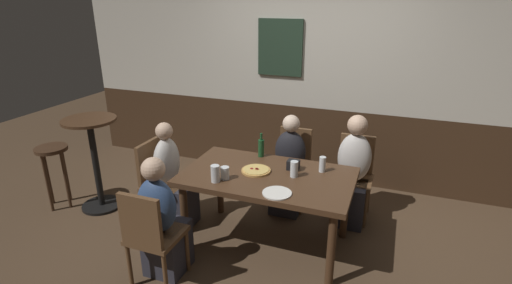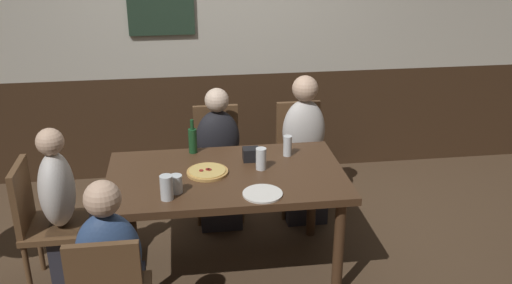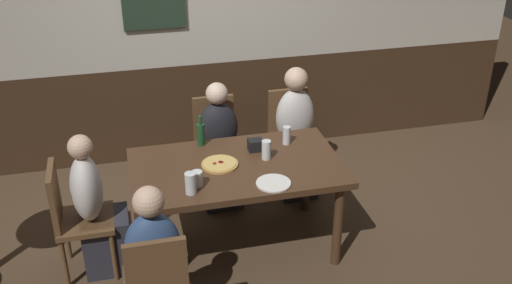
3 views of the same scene
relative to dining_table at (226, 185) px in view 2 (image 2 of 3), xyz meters
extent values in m
plane|color=#4C3826|center=(0.00, 0.00, -0.66)|extent=(12.00, 12.00, 0.00)
cube|color=#3D2819|center=(0.00, 1.65, -0.18)|extent=(6.40, 0.10, 0.95)
cube|color=#472D1C|center=(0.00, 0.00, 0.06)|extent=(1.55, 0.91, 0.05)
cylinder|color=#472D1C|center=(-0.67, -0.37, -0.31)|extent=(0.07, 0.07, 0.69)
cylinder|color=#472D1C|center=(0.67, -0.37, -0.31)|extent=(0.07, 0.07, 0.69)
cylinder|color=#472D1C|center=(-0.67, 0.37, -0.31)|extent=(0.07, 0.07, 0.69)
cylinder|color=#472D1C|center=(0.67, 0.37, -0.31)|extent=(0.07, 0.07, 0.69)
cube|color=brown|center=(0.00, 0.79, -0.23)|extent=(0.40, 0.40, 0.04)
cube|color=brown|center=(0.00, 0.97, 0.01)|extent=(0.36, 0.04, 0.43)
cylinder|color=brown|center=(0.17, 0.62, -0.45)|extent=(0.04, 0.04, 0.41)
cylinder|color=brown|center=(-0.17, 0.62, -0.45)|extent=(0.04, 0.04, 0.41)
cylinder|color=brown|center=(0.17, 0.96, -0.45)|extent=(0.04, 0.04, 0.41)
cylinder|color=brown|center=(-0.17, 0.96, -0.45)|extent=(0.04, 0.04, 0.41)
cube|color=brown|center=(-1.11, 0.00, -0.23)|extent=(0.40, 0.40, 0.04)
cube|color=brown|center=(-1.29, 0.00, 0.01)|extent=(0.04, 0.36, 0.43)
cylinder|color=brown|center=(-0.94, 0.17, -0.45)|extent=(0.04, 0.04, 0.41)
cylinder|color=brown|center=(-0.94, -0.17, -0.45)|extent=(0.04, 0.04, 0.41)
cylinder|color=brown|center=(-1.28, 0.17, -0.45)|extent=(0.04, 0.04, 0.41)
cylinder|color=brown|center=(-1.28, -0.17, -0.45)|extent=(0.04, 0.04, 0.41)
cube|color=brown|center=(-0.68, -0.97, 0.01)|extent=(0.36, 0.04, 0.43)
cube|color=brown|center=(0.68, 0.79, -0.23)|extent=(0.40, 0.40, 0.04)
cube|color=brown|center=(0.68, 0.97, 0.01)|extent=(0.36, 0.04, 0.43)
cylinder|color=brown|center=(0.85, 0.62, -0.45)|extent=(0.04, 0.04, 0.41)
cylinder|color=brown|center=(0.51, 0.62, -0.45)|extent=(0.04, 0.04, 0.41)
cylinder|color=brown|center=(0.85, 0.96, -0.45)|extent=(0.04, 0.04, 0.41)
cylinder|color=brown|center=(0.51, 0.96, -0.45)|extent=(0.04, 0.04, 0.41)
cube|color=#2D2D38|center=(0.00, 0.66, -0.43)|extent=(0.32, 0.34, 0.45)
ellipsoid|color=black|center=(0.00, 0.75, 0.03)|extent=(0.34, 0.22, 0.46)
sphere|color=beige|center=(0.00, 0.75, 0.34)|extent=(0.18, 0.18, 0.18)
cube|color=#2D2D38|center=(-0.98, 0.00, -0.43)|extent=(0.34, 0.32, 0.45)
ellipsoid|color=silver|center=(-1.07, 0.00, 0.04)|extent=(0.22, 0.34, 0.50)
sphere|color=#DBB293|center=(-1.07, 0.00, 0.37)|extent=(0.17, 0.17, 0.17)
ellipsoid|color=#334C7A|center=(-0.68, -0.75, 0.03)|extent=(0.34, 0.22, 0.47)
sphere|color=#DBB293|center=(-0.68, -0.75, 0.35)|extent=(0.19, 0.19, 0.19)
cube|color=#2D2D38|center=(0.68, 0.66, -0.43)|extent=(0.32, 0.34, 0.45)
ellipsoid|color=silver|center=(0.68, 0.75, 0.05)|extent=(0.34, 0.22, 0.52)
sphere|color=#DBB293|center=(0.68, 0.75, 0.41)|extent=(0.20, 0.20, 0.20)
cylinder|color=tan|center=(-0.12, 0.02, 0.09)|extent=(0.27, 0.27, 0.02)
cylinder|color=#DBB760|center=(-0.12, 0.02, 0.11)|extent=(0.24, 0.24, 0.01)
cylinder|color=maroon|center=(-0.16, 0.01, 0.11)|extent=(0.03, 0.03, 0.00)
cylinder|color=maroon|center=(-0.11, 0.02, 0.11)|extent=(0.03, 0.03, 0.00)
cylinder|color=maroon|center=(-0.12, 0.02, 0.11)|extent=(0.03, 0.03, 0.00)
cylinder|color=silver|center=(-0.38, -0.30, 0.16)|extent=(0.08, 0.08, 0.15)
cylinder|color=#331E14|center=(-0.38, -0.30, 0.11)|extent=(0.07, 0.07, 0.06)
cylinder|color=silver|center=(0.24, 0.04, 0.16)|extent=(0.07, 0.07, 0.15)
cylinder|color=gold|center=(0.24, 0.04, 0.11)|extent=(0.06, 0.06, 0.06)
cylinder|color=silver|center=(-0.32, -0.22, 0.14)|extent=(0.08, 0.08, 0.11)
cylinder|color=#331E14|center=(-0.32, -0.22, 0.12)|extent=(0.07, 0.07, 0.07)
cylinder|color=silver|center=(0.45, 0.24, 0.16)|extent=(0.06, 0.06, 0.15)
cylinder|color=#331E14|center=(0.45, 0.24, 0.13)|extent=(0.05, 0.05, 0.09)
cylinder|color=#194723|center=(-0.20, 0.38, 0.17)|extent=(0.06, 0.06, 0.18)
cylinder|color=#194723|center=(-0.20, 0.38, 0.30)|extent=(0.03, 0.03, 0.07)
cylinder|color=white|center=(0.19, -0.32, 0.09)|extent=(0.24, 0.24, 0.01)
cube|color=black|center=(0.19, 0.19, 0.13)|extent=(0.11, 0.09, 0.09)
camera|label=1|loc=(1.03, -3.02, 1.61)|focal=27.19mm
camera|label=2|loc=(-0.26, -3.34, 1.70)|focal=39.90mm
camera|label=3|loc=(-0.77, -3.71, 2.25)|focal=41.74mm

